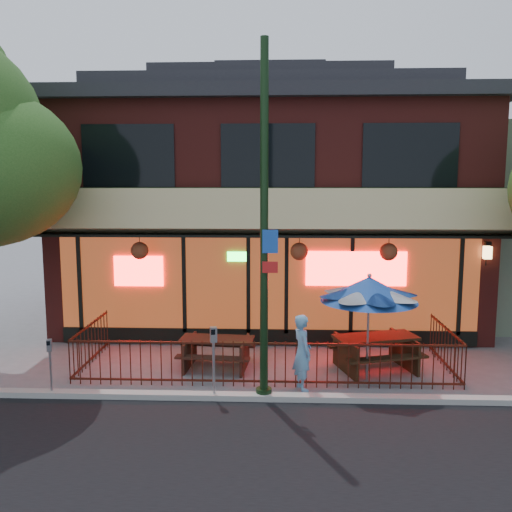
% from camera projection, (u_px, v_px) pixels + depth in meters
% --- Properties ---
extents(ground, '(80.00, 80.00, 0.00)m').
position_uv_depth(ground, '(264.00, 390.00, 11.34)').
color(ground, gray).
rests_on(ground, ground).
extents(curb, '(80.00, 0.25, 0.12)m').
position_uv_depth(curb, '(264.00, 397.00, 10.83)').
color(curb, '#999993').
rests_on(curb, ground).
extents(restaurant_building, '(12.96, 9.49, 8.05)m').
position_uv_depth(restaurant_building, '(270.00, 188.00, 17.82)').
color(restaurant_building, maroon).
rests_on(restaurant_building, ground).
extents(patio_fence, '(8.44, 2.62, 1.00)m').
position_uv_depth(patio_fence, '(265.00, 354.00, 11.75)').
color(patio_fence, '#3D150D').
rests_on(patio_fence, ground).
extents(street_light, '(0.43, 0.32, 7.00)m').
position_uv_depth(street_light, '(264.00, 243.00, 10.51)').
color(street_light, black).
rests_on(street_light, ground).
extents(picnic_table_left, '(1.79, 1.44, 0.72)m').
position_uv_depth(picnic_table_left, '(217.00, 348.00, 12.64)').
color(picnic_table_left, '#371D14').
rests_on(picnic_table_left, ground).
extents(picnic_table_right, '(2.22, 1.92, 0.81)m').
position_uv_depth(picnic_table_right, '(375.00, 348.00, 12.50)').
color(picnic_table_right, '#302011').
rests_on(picnic_table_right, ground).
extents(patio_umbrella, '(2.09, 2.09, 2.38)m').
position_uv_depth(patio_umbrella, '(369.00, 289.00, 11.66)').
color(patio_umbrella, gray).
rests_on(patio_umbrella, ground).
extents(pedestrian, '(0.57, 0.68, 1.61)m').
position_uv_depth(pedestrian, '(302.00, 352.00, 11.29)').
color(pedestrian, '#649EC9').
rests_on(pedestrian, ground).
extents(parking_meter_near, '(0.16, 0.14, 1.48)m').
position_uv_depth(parking_meter_near, '(214.00, 351.00, 10.76)').
color(parking_meter_near, '#97999F').
rests_on(parking_meter_near, ground).
extents(parking_meter_far, '(0.13, 0.12, 1.19)m').
position_uv_depth(parking_meter_far, '(50.00, 358.00, 10.92)').
color(parking_meter_far, gray).
rests_on(parking_meter_far, ground).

